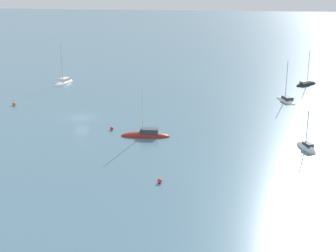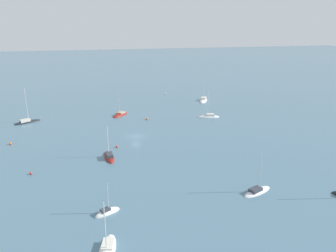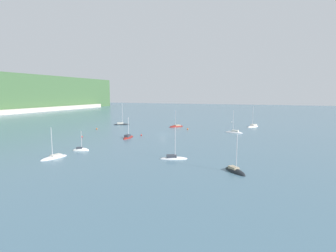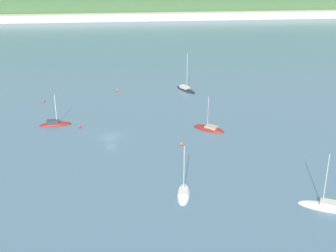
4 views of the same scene
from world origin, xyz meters
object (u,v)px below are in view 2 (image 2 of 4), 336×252
Objects in this scene: sailboat_2 at (107,250)px; sailboat_4 at (109,157)px; sailboat_0 at (209,117)px; mooring_buoy_3 at (117,147)px; mooring_buoy_2 at (10,144)px; mooring_buoy_0 at (31,173)px; sailboat_3 at (257,192)px; sailboat_1 at (27,122)px; sailboat_5 at (203,100)px; mooring_buoy_1 at (165,94)px; mooring_buoy_4 at (147,119)px; sailboat_8 at (107,213)px; sailboat_7 at (120,115)px.

sailboat_2 is 1.03× the size of sailboat_4.
mooring_buoy_3 is at bearing 41.71° from sailboat_0.
mooring_buoy_2 is 1.12× the size of mooring_buoy_3.
sailboat_4 is 17.51m from mooring_buoy_0.
sailboat_3 is 63.54m from mooring_buoy_2.
sailboat_1 is at bearing 1.66° from sailboat_0.
sailboat_4 is 64.86m from sailboat_5.
sailboat_1 is 40.41m from mooring_buoy_0.
sailboat_0 reaches higher than mooring_buoy_3.
sailboat_2 reaches higher than mooring_buoy_0.
mooring_buoy_4 is (-36.84, 14.69, 0.06)m from mooring_buoy_1.
mooring_buoy_4 is (22.80, -11.76, 0.06)m from mooring_buoy_3.
mooring_buoy_4 is at bearing 47.66° from sailboat_8.
sailboat_1 reaches higher than mooring_buoy_4.
sailboat_8 is at bearing 158.52° from sailboat_3.
mooring_buoy_1 is at bearing -46.34° from mooring_buoy_2.
mooring_buoy_2 is at bearing 120.43° from sailboat_3.
mooring_buoy_0 is at bearing 134.31° from sailboat_3.
mooring_buoy_3 is at bearing 152.72° from mooring_buoy_4.
mooring_buoy_3 is at bearing -26.54° from sailboat_4.
mooring_buoy_3 is (29.31, 23.95, 0.16)m from sailboat_3.
sailboat_2 is at bearing -155.03° from mooring_buoy_2.
sailboat_3 is at bearing 15.19° from sailboat_5.
sailboat_5 reaches higher than sailboat_0.
sailboat_7 is 16.11× the size of mooring_buoy_1.
sailboat_1 is 61.13m from mooring_buoy_1.
mooring_buoy_2 is at bearing 72.48° from mooring_buoy_3.
sailboat_3 is at bearing -78.85° from sailboat_1.
sailboat_4 is 71.79m from mooring_buoy_1.
sailboat_2 is 12.82× the size of mooring_buoy_4.
sailboat_2 is at bearing 67.46° from sailboat_0.
sailboat_8 is (9.48, -0.56, 0.01)m from sailboat_2.
sailboat_5 is 19.14× the size of mooring_buoy_1.
mooring_buoy_4 is (52.11, 12.20, 0.22)m from sailboat_3.
sailboat_3 is 1.03× the size of sailboat_4.
mooring_buoy_1 is 39.66m from mooring_buoy_4.
mooring_buoy_0 is (-41.61, 22.75, 0.21)m from sailboat_7.
sailboat_1 reaches higher than mooring_buoy_0.
sailboat_0 reaches higher than mooring_buoy_1.
sailboat_0 reaches higher than sailboat_2.
sailboat_0 is 1.52× the size of sailboat_8.
mooring_buoy_0 is (-5.20, 16.72, 0.15)m from sailboat_4.
sailboat_7 is 15.99× the size of mooring_buoy_3.
sailboat_3 is at bearing 55.54° from sailboat_7.
sailboat_7 is (-13.78, 35.05, -0.07)m from sailboat_5.
sailboat_1 is 38.31m from mooring_buoy_4.
mooring_buoy_0 is 1.01× the size of mooring_buoy_1.
mooring_buoy_4 is (52.85, -15.88, 0.25)m from sailboat_8.
sailboat_2 is (-67.99, -21.44, -0.07)m from sailboat_1.
sailboat_1 is at bearing 10.07° from mooring_buoy_0.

